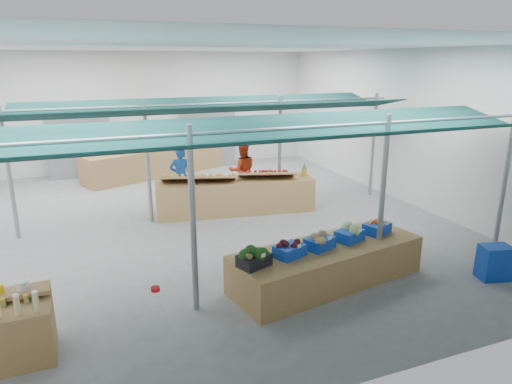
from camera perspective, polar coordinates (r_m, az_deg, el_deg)
floor at (r=11.48m, az=-7.56°, el=-3.79°), size 13.00×13.00×0.00m
hall at (r=12.26m, az=-9.70°, el=10.12°), size 13.00×13.00×13.00m
pole_grid at (r=9.57m, az=-1.00°, el=3.61°), size 10.00×4.60×3.00m
awnings at (r=9.40m, az=-1.03°, el=9.38°), size 9.50×7.08×0.30m
back_shelving_left at (r=16.75m, az=-21.19°, el=5.15°), size 2.00×0.50×2.00m
back_shelving_right at (r=17.35m, az=-6.14°, el=6.50°), size 2.00×0.50×2.00m
veg_counter at (r=8.43m, az=8.91°, el=-8.88°), size 3.76×1.82×0.70m
fruit_counter at (r=12.06m, az=-2.60°, el=-0.47°), size 4.21×1.60×0.88m
far_counter at (r=16.39m, az=-12.02°, el=3.81°), size 5.35×2.99×0.96m
crate_stack at (r=9.53m, az=27.64°, el=-7.80°), size 0.61×0.50×0.64m
vendor_left at (r=12.67m, az=-9.39°, el=1.95°), size 0.65×0.48×1.65m
vendor_right at (r=13.15m, az=-1.70°, el=2.68°), size 0.89×0.74×1.65m
crate_broccoli at (r=7.38m, az=-0.24°, el=-8.11°), size 0.59×0.50×0.35m
crate_beets at (r=7.74m, az=4.22°, el=-7.13°), size 0.59×0.50×0.29m
crate_celeriac at (r=8.11m, az=7.98°, el=-6.05°), size 0.59×0.50×0.31m
crate_cabbage at (r=8.55m, az=11.63°, el=-4.96°), size 0.59×0.50×0.35m
crate_carrots at (r=9.03m, az=14.87°, el=-4.32°), size 0.59×0.50×0.29m
sparrow at (r=7.17m, az=-0.83°, el=-8.08°), size 0.12×0.09×0.11m
pole_ribbon at (r=6.05m, az=-12.44°, el=-11.95°), size 0.12×0.12×0.28m
apple_heap_yellow at (r=11.68m, az=-7.29°, el=1.94°), size 2.02×1.24×0.27m
apple_heap_red at (r=11.97m, az=1.38°, el=2.43°), size 1.64×1.12×0.27m
pineapple at (r=12.25m, az=6.06°, el=2.74°), size 0.14×0.14×0.39m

